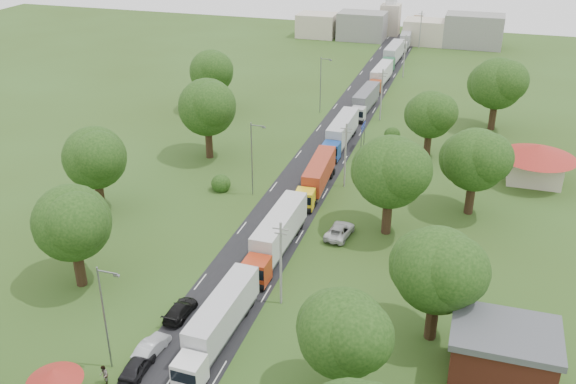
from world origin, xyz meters
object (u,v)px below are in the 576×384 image
at_px(car_lane_front, 137,366).
at_px(guard_booth, 55,382).
at_px(truck_0, 219,321).
at_px(car_lane_mid, 151,347).
at_px(info_sign, 363,131).

bearing_deg(car_lane_front, guard_booth, 48.17).
bearing_deg(truck_0, car_lane_mid, -145.01).
bearing_deg(car_lane_mid, info_sign, -93.28).
bearing_deg(car_lane_mid, guard_booth, 66.30).
distance_m(guard_booth, car_lane_front, 6.69).
xyz_separation_m(info_sign, truck_0, (-3.24, -49.05, -0.90)).
height_order(info_sign, truck_0, info_sign).
bearing_deg(car_lane_front, truck_0, -131.59).
relative_size(truck_0, car_lane_front, 3.33).
bearing_deg(guard_booth, car_lane_front, 49.98).
bearing_deg(car_lane_front, info_sign, -100.29).
xyz_separation_m(truck_0, car_lane_mid, (-4.96, -3.47, -1.40)).
height_order(truck_0, car_lane_mid, truck_0).
distance_m(info_sign, truck_0, 49.16).
xyz_separation_m(info_sign, car_lane_front, (-8.20, -55.00, -2.27)).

